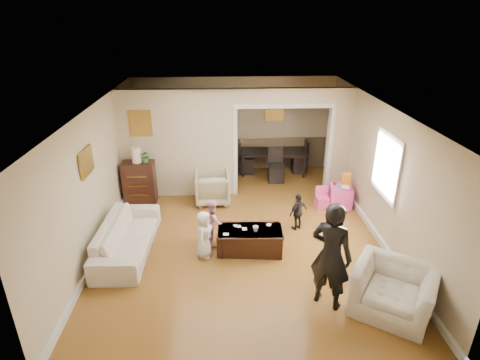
{
  "coord_description": "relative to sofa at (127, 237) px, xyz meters",
  "views": [
    {
      "loc": [
        -0.36,
        -7.02,
        4.21
      ],
      "look_at": [
        0.0,
        0.2,
        1.05
      ],
      "focal_mm": 29.11,
      "sensor_mm": 36.0,
      "label": 1
    }
  ],
  "objects": [
    {
      "name": "coffee_cup",
      "position": [
        2.4,
        -0.14,
        0.18
      ],
      "size": [
        0.12,
        0.12,
        0.1
      ],
      "primitive_type": "imported",
      "rotation": [
        0.0,
        0.0,
        -0.09
      ],
      "color": "white",
      "rests_on": "coffee_table"
    },
    {
      "name": "cereal_box",
      "position": [
        4.67,
        1.78,
        0.31
      ],
      "size": [
        0.21,
        0.1,
        0.3
      ],
      "primitive_type": "cube",
      "rotation": [
        0.0,
        0.0,
        -0.13
      ],
      "color": "yellow",
      "rests_on": "play_table"
    },
    {
      "name": "table_lamp",
      "position": [
        -0.14,
        2.1,
        0.87
      ],
      "size": [
        0.22,
        0.22,
        0.36
      ],
      "primitive_type": "cylinder",
      "color": "#FCE7CE",
      "rests_on": "dresser"
    },
    {
      "name": "child_kneel_b",
      "position": [
        1.6,
        0.21,
        0.15
      ],
      "size": [
        0.46,
        0.53,
        0.94
      ],
      "primitive_type": "imported",
      "rotation": [
        0.0,
        0.0,
        1.83
      ],
      "color": "pink",
      "rests_on": "ground"
    },
    {
      "name": "craft_papers",
      "position": [
        2.18,
        -0.02,
        0.13
      ],
      "size": [
        0.93,
        0.41,
        0.0
      ],
      "color": "white",
      "rests_on": "coffee_table"
    },
    {
      "name": "sofa",
      "position": [
        0.0,
        0.0,
        0.0
      ],
      "size": [
        0.92,
        2.2,
        0.64
      ],
      "primitive_type": "imported",
      "rotation": [
        0.0,
        0.0,
        1.54
      ],
      "color": "silver",
      "rests_on": "ground"
    },
    {
      "name": "window_pane",
      "position": [
        4.89,
        0.27,
        1.23
      ],
      "size": [
        0.03,
        0.95,
        1.1
      ],
      "primitive_type": "cube",
      "color": "white",
      "rests_on": "ground"
    },
    {
      "name": "framed_art_partition",
      "position": [
        -0.04,
        2.37,
        1.53
      ],
      "size": [
        0.45,
        0.03,
        0.55
      ],
      "primitive_type": "cube",
      "color": "brown",
      "rests_on": "partition_left"
    },
    {
      "name": "framed_art_sofa_wall",
      "position": [
        -0.55,
        0.07,
        1.48
      ],
      "size": [
        0.03,
        0.55,
        0.4
      ],
      "primitive_type": "cube",
      "color": "brown"
    },
    {
      "name": "child_toddler",
      "position": [
        3.35,
        0.66,
        0.08
      ],
      "size": [
        0.49,
        0.43,
        0.8
      ],
      "primitive_type": "imported",
      "rotation": [
        0.0,
        0.0,
        -2.54
      ],
      "color": "black",
      "rests_on": "ground"
    },
    {
      "name": "partition_left",
      "position": [
        0.79,
        2.47,
        0.98
      ],
      "size": [
        2.75,
        0.18,
        2.6
      ],
      "primitive_type": "cube",
      "color": "#BCAF89",
      "rests_on": "ground"
    },
    {
      "name": "coffee_table",
      "position": [
        2.3,
        -0.09,
        -0.09
      ],
      "size": [
        1.25,
        0.71,
        0.45
      ],
      "primitive_type": "cube",
      "rotation": [
        0.0,
        0.0,
        -0.09
      ],
      "color": "#361A11",
      "rests_on": "ground"
    },
    {
      "name": "floor",
      "position": [
        2.16,
        0.67,
        -0.32
      ],
      "size": [
        7.0,
        7.0,
        0.0
      ],
      "primitive_type": "plane",
      "color": "#A66A2A",
      "rests_on": "ground"
    },
    {
      "name": "play_bowl",
      "position": [
        4.6,
        1.56,
        0.19
      ],
      "size": [
        0.22,
        0.22,
        0.05
      ],
      "primitive_type": "imported",
      "rotation": [
        0.0,
        0.0,
        -0.13
      ],
      "color": "silver",
      "rests_on": "play_table"
    },
    {
      "name": "armchair_back",
      "position": [
        1.57,
        2.01,
        0.05
      ],
      "size": [
        0.81,
        0.83,
        0.73
      ],
      "primitive_type": "imported",
      "rotation": [
        0.0,
        0.0,
        3.18
      ],
      "color": "tan",
      "rests_on": "ground"
    },
    {
      "name": "framed_art_alcove",
      "position": [
        3.26,
        4.11,
        1.38
      ],
      "size": [
        0.45,
        0.03,
        0.55
      ],
      "primitive_type": "cube",
      "color": "brown"
    },
    {
      "name": "armchair_front",
      "position": [
        4.32,
        -1.8,
        0.05
      ],
      "size": [
        1.49,
        1.46,
        0.74
      ],
      "primitive_type": "imported",
      "rotation": [
        0.0,
        0.0,
        -0.59
      ],
      "color": "silver",
      "rests_on": "ground"
    },
    {
      "name": "dresser",
      "position": [
        -0.14,
        2.1,
        0.19
      ],
      "size": [
        0.73,
        0.41,
        1.01
      ],
      "primitive_type": "cube",
      "color": "#35190F",
      "rests_on": "ground"
    },
    {
      "name": "child_kneel_a",
      "position": [
        1.45,
        -0.24,
        0.14
      ],
      "size": [
        0.4,
        0.51,
        0.92
      ],
      "primitive_type": "imported",
      "rotation": [
        0.0,
        0.0,
        1.3
      ],
      "color": "white",
      "rests_on": "ground"
    },
    {
      "name": "adult_person",
      "position": [
        3.39,
        -1.6,
        0.56
      ],
      "size": [
        0.76,
        0.72,
        1.75
      ],
      "primitive_type": "imported",
      "rotation": [
        0.0,
        0.0,
        2.49
      ],
      "color": "black",
      "rests_on": "ground"
    },
    {
      "name": "potted_plant",
      "position": [
        0.06,
        2.1,
        0.83
      ],
      "size": [
        0.26,
        0.22,
        0.29
      ],
      "primitive_type": "imported",
      "color": "#3D652D",
      "rests_on": "dresser"
    },
    {
      "name": "dining_table",
      "position": [
        3.23,
        3.8,
        0.01
      ],
      "size": [
        1.91,
        1.16,
        0.65
      ],
      "primitive_type": "imported",
      "rotation": [
        0.0,
        0.0,
        -0.08
      ],
      "color": "black",
      "rests_on": "ground"
    },
    {
      "name": "partition_header",
      "position": [
        3.26,
        2.47,
        2.11
      ],
      "size": [
        2.22,
        0.18,
        0.35
      ],
      "primitive_type": "cube",
      "color": "#BCAF89",
      "rests_on": "partition_right"
    },
    {
      "name": "cyan_cup",
      "position": [
        4.45,
        1.63,
        0.2
      ],
      "size": [
        0.08,
        0.08,
        0.08
      ],
      "primitive_type": "cylinder",
      "color": "#29C5D1",
      "rests_on": "play_table"
    },
    {
      "name": "toy_block",
      "position": [
        4.43,
        1.8,
        0.19
      ],
      "size": [
        0.09,
        0.08,
        0.05
      ],
      "primitive_type": "cube",
      "rotation": [
        0.0,
        0.0,
        0.21
      ],
      "color": "red",
      "rests_on": "play_table"
    },
    {
      "name": "partition_right",
      "position": [
        4.64,
        2.47,
        0.98
      ],
      "size": [
        0.55,
        0.18,
        2.6
      ],
      "primitive_type": "cube",
      "color": "#BCAF89",
      "rests_on": "ground"
    },
    {
      "name": "play_table",
      "position": [
        4.55,
        1.68,
        -0.08
      ],
      "size": [
        0.56,
        0.56,
        0.48
      ],
      "primitive_type": "cube",
      "rotation": [
        0.0,
        0.0,
        -0.13
      ],
      "color": "#FD42AE",
      "rests_on": "ground"
    }
  ]
}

